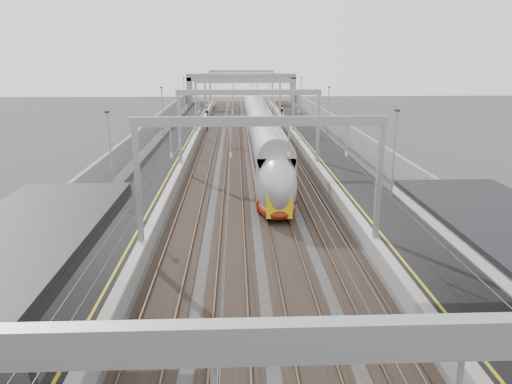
{
  "coord_description": "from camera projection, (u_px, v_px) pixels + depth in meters",
  "views": [
    {
      "loc": [
        -1.2,
        -3.15,
        10.6
      ],
      "look_at": [
        0.0,
        26.43,
        2.43
      ],
      "focal_mm": 35.0,
      "sensor_mm": 36.0,
      "label": 1
    }
  ],
  "objects": [
    {
      "name": "platform_left",
      "position": [
        167.0,
        161.0,
        48.8
      ],
      "size": [
        4.0,
        120.0,
        1.0
      ],
      "primitive_type": "cube",
      "color": "black",
      "rests_on": "ground"
    },
    {
      "name": "platform_right",
      "position": [
        329.0,
        160.0,
        49.43
      ],
      "size": [
        4.0,
        120.0,
        1.0
      ],
      "primitive_type": "cube",
      "color": "black",
      "rests_on": "ground"
    },
    {
      "name": "tracks",
      "position": [
        248.0,
        165.0,
        49.23
      ],
      "size": [
        11.4,
        140.0,
        0.2
      ],
      "color": "black",
      "rests_on": "ground"
    },
    {
      "name": "overhead_line",
      "position": [
        247.0,
        97.0,
        53.98
      ],
      "size": [
        13.0,
        140.0,
        6.6
      ],
      "color": "gray",
      "rests_on": "platform_left"
    },
    {
      "name": "overbridge",
      "position": [
        241.0,
        82.0,
        100.81
      ],
      "size": [
        22.0,
        2.2,
        6.9
      ],
      "color": "gray",
      "rests_on": "ground"
    },
    {
      "name": "wall_left",
      "position": [
        133.0,
        151.0,
        48.38
      ],
      "size": [
        0.3,
        120.0,
        3.2
      ],
      "primitive_type": "cube",
      "color": "gray",
      "rests_on": "ground"
    },
    {
      "name": "wall_right",
      "position": [
        361.0,
        149.0,
        49.26
      ],
      "size": [
        0.3,
        120.0,
        3.2
      ],
      "primitive_type": "cube",
      "color": "gray",
      "rests_on": "ground"
    },
    {
      "name": "train",
      "position": [
        261.0,
        138.0,
        52.98
      ],
      "size": [
        2.66,
        48.47,
        4.21
      ],
      "color": "maroon",
      "rests_on": "ground"
    },
    {
      "name": "signal_green",
      "position": [
        207.0,
        115.0,
        69.54
      ],
      "size": [
        0.32,
        0.32,
        3.48
      ],
      "color": "black",
      "rests_on": "ground"
    },
    {
      "name": "signal_red_near",
      "position": [
        267.0,
        115.0,
        69.97
      ],
      "size": [
        0.32,
        0.32,
        3.48
      ],
      "color": "black",
      "rests_on": "ground"
    },
    {
      "name": "signal_red_far",
      "position": [
        282.0,
        114.0,
        71.59
      ],
      "size": [
        0.32,
        0.32,
        3.48
      ],
      "color": "black",
      "rests_on": "ground"
    }
  ]
}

